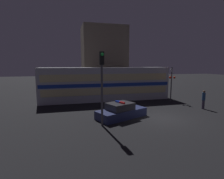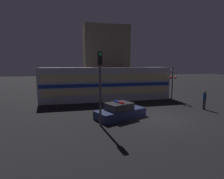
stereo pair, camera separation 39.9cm
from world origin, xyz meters
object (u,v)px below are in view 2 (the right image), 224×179
Objects in this scene: police_car at (120,112)px; crossing_signal_near at (173,82)px; pedestrian at (204,100)px; train at (106,84)px; traffic_light_corner at (100,79)px.

police_car is 9.48m from crossing_signal_near.
crossing_signal_near is (-0.92, 4.20, 1.40)m from pedestrian.
crossing_signal_near is at bearing 102.33° from pedestrian.
train is at bearing 158.69° from crossing_signal_near.
traffic_light_corner is at bearing -103.93° from train.
traffic_light_corner is (-1.92, -1.56, 2.90)m from police_car.
crossing_signal_near is 11.81m from traffic_light_corner.
police_car is 3.82m from traffic_light_corner.
police_car is at bearing -148.05° from crossing_signal_near.
traffic_light_corner reaches higher than police_car.
train reaches higher than police_car.
train is 7.99m from police_car.
traffic_light_corner reaches higher than pedestrian.
traffic_light_corner is at bearing -146.53° from crossing_signal_near.
train is at bearing 76.07° from traffic_light_corner.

